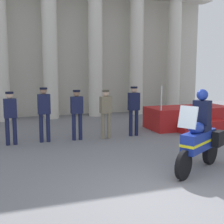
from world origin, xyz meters
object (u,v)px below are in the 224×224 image
officer_in_row_5 (134,107)px  motorcycle_with_rider (200,137)px  officer_in_row_3 (77,111)px  officer_in_row_2 (44,110)px  officer_in_row_4 (106,110)px  officer_in_row_1 (10,114)px  reviewing_stand (189,118)px

officer_in_row_5 → motorcycle_with_rider: 3.92m
officer_in_row_3 → officer_in_row_2: bearing=-7.1°
officer_in_row_2 → motorcycle_with_rider: (3.07, -4.00, -0.25)m
motorcycle_with_rider → officer_in_row_4: bearing=-105.8°
officer_in_row_4 → officer_in_row_5: officer_in_row_5 is taller
officer_in_row_5 → officer_in_row_1: bearing=-4.2°
reviewing_stand → motorcycle_with_rider: bearing=-120.8°
officer_in_row_5 → motorcycle_with_rider: bearing=86.3°
reviewing_stand → officer_in_row_2: (-5.75, -0.50, 0.64)m
motorcycle_with_rider → officer_in_row_2: bearing=-83.6°
officer_in_row_5 → motorcycle_with_rider: motorcycle_with_rider is taller
officer_in_row_4 → officer_in_row_2: bearing=-8.3°
reviewing_stand → officer_in_row_1: reviewing_stand is taller
reviewing_stand → officer_in_row_2: 5.81m
officer_in_row_3 → officer_in_row_5: 2.03m
officer_in_row_2 → officer_in_row_4: size_ratio=1.07×
motorcycle_with_rider → reviewing_stand: bearing=-152.0°
officer_in_row_5 → officer_in_row_2: bearing=-5.2°
officer_in_row_2 → officer_in_row_4: 2.03m
officer_in_row_1 → officer_in_row_5: bearing=175.8°
reviewing_stand → officer_in_row_5: (-2.67, -0.59, 0.62)m
officer_in_row_5 → motorcycle_with_rider: size_ratio=0.92×
officer_in_row_3 → officer_in_row_5: (2.03, -0.02, 0.04)m
reviewing_stand → officer_in_row_4: bearing=-169.8°
reviewing_stand → officer_in_row_4: (-3.73, -0.67, 0.57)m
reviewing_stand → officer_in_row_3: 4.77m
officer_in_row_2 → officer_in_row_5: officer_in_row_2 is taller
officer_in_row_3 → officer_in_row_5: officer_in_row_5 is taller
officer_in_row_2 → motorcycle_with_rider: bearing=124.0°
motorcycle_with_rider → officer_in_row_3: bearing=-94.0°
reviewing_stand → officer_in_row_1: bearing=-175.4°
officer_in_row_5 → motorcycle_with_rider: (-0.01, -3.91, -0.24)m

